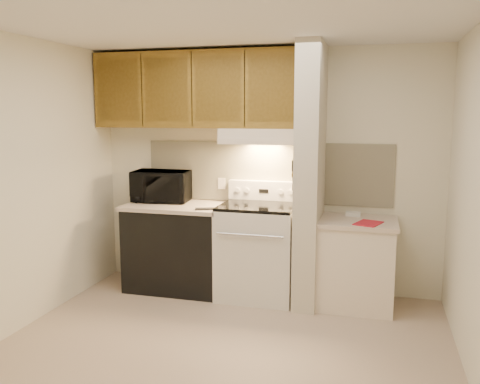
% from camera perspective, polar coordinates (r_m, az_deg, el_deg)
% --- Properties ---
extents(floor, '(3.60, 3.60, 0.00)m').
position_cam_1_polar(floor, '(4.28, -1.69, -16.80)').
color(floor, tan).
rests_on(floor, ground).
extents(ceiling, '(3.60, 3.60, 0.00)m').
position_cam_1_polar(ceiling, '(3.91, -1.87, 18.39)').
color(ceiling, white).
rests_on(ceiling, wall_back).
extents(wall_back, '(3.60, 2.50, 0.02)m').
position_cam_1_polar(wall_back, '(5.34, 2.93, 2.39)').
color(wall_back, '#ECE5CA').
rests_on(wall_back, floor).
extents(wall_left, '(0.02, 3.00, 2.50)m').
position_cam_1_polar(wall_left, '(4.75, -23.04, 0.86)').
color(wall_left, '#ECE5CA').
rests_on(wall_left, floor).
extents(wall_right, '(0.02, 3.00, 2.50)m').
position_cam_1_polar(wall_right, '(3.80, 25.20, -1.14)').
color(wall_right, '#ECE5CA').
rests_on(wall_right, floor).
extents(backsplash, '(2.60, 0.02, 0.63)m').
position_cam_1_polar(backsplash, '(5.33, 2.90, 2.22)').
color(backsplash, '#FFF5CC').
rests_on(backsplash, wall_back).
extents(range_body, '(0.76, 0.65, 0.92)m').
position_cam_1_polar(range_body, '(5.16, 2.03, -6.77)').
color(range_body, silver).
rests_on(range_body, floor).
extents(oven_window, '(0.50, 0.01, 0.30)m').
position_cam_1_polar(oven_window, '(4.86, 1.18, -7.30)').
color(oven_window, black).
rests_on(oven_window, range_body).
extents(oven_handle, '(0.65, 0.02, 0.02)m').
position_cam_1_polar(oven_handle, '(4.76, 1.07, -4.88)').
color(oven_handle, silver).
rests_on(oven_handle, range_body).
extents(cooktop, '(0.74, 0.64, 0.03)m').
position_cam_1_polar(cooktop, '(5.06, 2.06, -1.59)').
color(cooktop, black).
rests_on(cooktop, range_body).
extents(range_backguard, '(0.76, 0.08, 0.20)m').
position_cam_1_polar(range_backguard, '(5.31, 2.77, 0.18)').
color(range_backguard, silver).
rests_on(range_backguard, range_body).
extents(range_display, '(0.10, 0.01, 0.04)m').
position_cam_1_polar(range_display, '(5.27, 2.67, 0.11)').
color(range_display, black).
rests_on(range_display, range_backguard).
extents(range_knob_left_outer, '(0.05, 0.02, 0.05)m').
position_cam_1_polar(range_knob_left_outer, '(5.33, -0.27, 0.23)').
color(range_knob_left_outer, silver).
rests_on(range_knob_left_outer, range_backguard).
extents(range_knob_left_inner, '(0.05, 0.02, 0.05)m').
position_cam_1_polar(range_knob_left_inner, '(5.31, 0.77, 0.18)').
color(range_knob_left_inner, silver).
rests_on(range_knob_left_inner, range_backguard).
extents(range_knob_right_inner, '(0.05, 0.02, 0.05)m').
position_cam_1_polar(range_knob_right_inner, '(5.23, 4.59, 0.03)').
color(range_knob_right_inner, silver).
rests_on(range_knob_right_inner, range_backguard).
extents(range_knob_right_outer, '(0.05, 0.02, 0.05)m').
position_cam_1_polar(range_knob_right_outer, '(5.22, 5.67, -0.02)').
color(range_knob_right_outer, silver).
rests_on(range_knob_right_outer, range_backguard).
extents(dishwasher_front, '(1.00, 0.63, 0.87)m').
position_cam_1_polar(dishwasher_front, '(5.44, -7.06, -6.29)').
color(dishwasher_front, black).
rests_on(dishwasher_front, floor).
extents(left_countertop, '(1.04, 0.67, 0.04)m').
position_cam_1_polar(left_countertop, '(5.34, -7.15, -1.58)').
color(left_countertop, beige).
rests_on(left_countertop, dishwasher_front).
extents(spoon_rest, '(0.23, 0.15, 0.02)m').
position_cam_1_polar(spoon_rest, '(5.01, -3.79, -1.90)').
color(spoon_rest, black).
rests_on(spoon_rest, left_countertop).
extents(teal_jar, '(0.13, 0.13, 0.11)m').
position_cam_1_polar(teal_jar, '(5.66, -9.60, -0.28)').
color(teal_jar, '#265952').
rests_on(teal_jar, left_countertop).
extents(outlet, '(0.08, 0.01, 0.12)m').
position_cam_1_polar(outlet, '(5.46, -2.07, 0.95)').
color(outlet, '#EEDEC8').
rests_on(outlet, backsplash).
extents(microwave, '(0.64, 0.47, 0.33)m').
position_cam_1_polar(microwave, '(5.52, -8.75, 0.68)').
color(microwave, black).
rests_on(microwave, left_countertop).
extents(partition_pillar, '(0.22, 0.70, 2.50)m').
position_cam_1_polar(partition_pillar, '(4.91, 7.87, 1.75)').
color(partition_pillar, beige).
rests_on(partition_pillar, floor).
extents(pillar_trim, '(0.01, 0.70, 0.04)m').
position_cam_1_polar(pillar_trim, '(4.92, 6.55, 2.37)').
color(pillar_trim, brown).
rests_on(pillar_trim, partition_pillar).
extents(knife_strip, '(0.02, 0.42, 0.04)m').
position_cam_1_polar(knife_strip, '(4.87, 6.39, 2.54)').
color(knife_strip, black).
rests_on(knife_strip, partition_pillar).
extents(knife_blade_a, '(0.01, 0.03, 0.16)m').
position_cam_1_polar(knife_blade_a, '(4.74, 5.95, 1.15)').
color(knife_blade_a, silver).
rests_on(knife_blade_a, knife_strip).
extents(knife_handle_a, '(0.02, 0.02, 0.10)m').
position_cam_1_polar(knife_handle_a, '(4.71, 5.96, 2.94)').
color(knife_handle_a, black).
rests_on(knife_handle_a, knife_strip).
extents(knife_blade_b, '(0.01, 0.04, 0.18)m').
position_cam_1_polar(knife_blade_b, '(4.80, 6.06, 1.13)').
color(knife_blade_b, silver).
rests_on(knife_blade_b, knife_strip).
extents(knife_handle_b, '(0.02, 0.02, 0.10)m').
position_cam_1_polar(knife_handle_b, '(4.79, 6.11, 3.04)').
color(knife_handle_b, black).
rests_on(knife_handle_b, knife_strip).
extents(knife_blade_c, '(0.01, 0.04, 0.20)m').
position_cam_1_polar(knife_blade_c, '(4.90, 6.26, 1.17)').
color(knife_blade_c, silver).
rests_on(knife_blade_c, knife_strip).
extents(knife_handle_c, '(0.02, 0.02, 0.10)m').
position_cam_1_polar(knife_handle_c, '(4.88, 6.27, 3.14)').
color(knife_handle_c, black).
rests_on(knife_handle_c, knife_strip).
extents(knife_blade_d, '(0.01, 0.04, 0.16)m').
position_cam_1_polar(knife_blade_d, '(4.97, 6.38, 1.50)').
color(knife_blade_d, silver).
rests_on(knife_blade_d, knife_strip).
extents(knife_handle_d, '(0.02, 0.02, 0.10)m').
position_cam_1_polar(knife_handle_d, '(4.95, 6.41, 3.22)').
color(knife_handle_d, black).
rests_on(knife_handle_d, knife_strip).
extents(knife_blade_e, '(0.01, 0.04, 0.18)m').
position_cam_1_polar(knife_blade_e, '(5.03, 6.50, 1.49)').
color(knife_blade_e, silver).
rests_on(knife_blade_e, knife_strip).
extents(knife_handle_e, '(0.02, 0.02, 0.10)m').
position_cam_1_polar(knife_handle_e, '(5.02, 6.54, 3.31)').
color(knife_handle_e, black).
rests_on(knife_handle_e, knife_strip).
extents(oven_mitt, '(0.03, 0.09, 0.22)m').
position_cam_1_polar(oven_mitt, '(5.10, 6.65, 1.80)').
color(oven_mitt, slate).
rests_on(oven_mitt, partition_pillar).
extents(right_cab_base, '(0.70, 0.60, 0.81)m').
position_cam_1_polar(right_cab_base, '(5.05, 12.90, -8.01)').
color(right_cab_base, '#EEDEC8').
rests_on(right_cab_base, floor).
extents(right_countertop, '(0.74, 0.64, 0.04)m').
position_cam_1_polar(right_countertop, '(4.95, 13.07, -3.29)').
color(right_countertop, beige).
rests_on(right_countertop, right_cab_base).
extents(red_folder, '(0.28, 0.33, 0.01)m').
position_cam_1_polar(red_folder, '(4.79, 14.20, -3.42)').
color(red_folder, red).
rests_on(red_folder, right_countertop).
extents(white_box, '(0.15, 0.10, 0.04)m').
position_cam_1_polar(white_box, '(5.12, 12.60, -2.42)').
color(white_box, white).
rests_on(white_box, right_countertop).
extents(range_hood, '(0.78, 0.44, 0.15)m').
position_cam_1_polar(range_hood, '(5.10, 2.43, 6.31)').
color(range_hood, '#EEDEC8').
rests_on(range_hood, upper_cabinets).
extents(hood_lip, '(0.78, 0.04, 0.06)m').
position_cam_1_polar(hood_lip, '(4.90, 1.88, 5.68)').
color(hood_lip, '#EEDEC8').
rests_on(hood_lip, range_hood).
extents(upper_cabinets, '(2.18, 0.33, 0.77)m').
position_cam_1_polar(upper_cabinets, '(5.34, -4.82, 11.35)').
color(upper_cabinets, brown).
rests_on(upper_cabinets, wall_back).
extents(cab_door_a, '(0.46, 0.01, 0.63)m').
position_cam_1_polar(cab_door_a, '(5.53, -13.54, 11.05)').
color(cab_door_a, brown).
rests_on(cab_door_a, upper_cabinets).
extents(cab_gap_a, '(0.01, 0.01, 0.73)m').
position_cam_1_polar(cab_gap_a, '(5.40, -10.96, 11.19)').
color(cab_gap_a, black).
rests_on(cab_gap_a, upper_cabinets).
extents(cab_door_b, '(0.46, 0.01, 0.63)m').
position_cam_1_polar(cab_door_b, '(5.29, -8.25, 11.31)').
color(cab_door_b, brown).
rests_on(cab_door_b, upper_cabinets).
extents(cab_gap_b, '(0.01, 0.01, 0.73)m').
position_cam_1_polar(cab_gap_b, '(5.19, -5.43, 11.41)').
color(cab_gap_b, black).
rests_on(cab_gap_b, upper_cabinets).
extents(cab_door_c, '(0.46, 0.01, 0.63)m').
position_cam_1_polar(cab_door_c, '(5.10, -2.50, 11.48)').
color(cab_door_c, brown).
rests_on(cab_door_c, upper_cabinets).
extents(cab_gap_c, '(0.01, 0.01, 0.73)m').
position_cam_1_polar(cab_gap_c, '(5.02, 0.52, 11.53)').
color(cab_gap_c, black).
rests_on(cab_gap_c, upper_cabinets).
extents(cab_door_d, '(0.46, 0.01, 0.63)m').
position_cam_1_polar(cab_door_d, '(4.96, 3.63, 11.54)').
color(cab_door_d, brown).
rests_on(cab_door_d, upper_cabinets).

